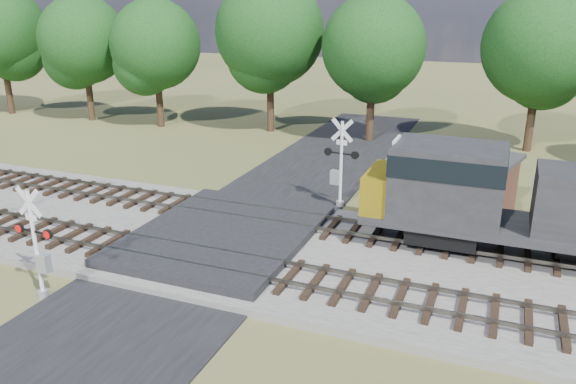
% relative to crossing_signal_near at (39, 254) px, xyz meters
% --- Properties ---
extents(ground, '(160.00, 160.00, 0.00)m').
position_rel_crossing_signal_near_xyz_m(ground, '(3.60, 5.94, -1.69)').
color(ground, '#4E502A').
rests_on(ground, ground).
extents(ballast_bed, '(140.00, 10.00, 0.30)m').
position_rel_crossing_signal_near_xyz_m(ballast_bed, '(13.60, 6.44, -1.54)').
color(ballast_bed, gray).
rests_on(ballast_bed, ground).
extents(road, '(7.00, 60.00, 0.08)m').
position_rel_crossing_signal_near_xyz_m(road, '(3.60, 5.94, -1.65)').
color(road, black).
rests_on(road, ground).
extents(crossing_panel, '(7.00, 9.00, 0.62)m').
position_rel_crossing_signal_near_xyz_m(crossing_panel, '(3.60, 6.44, -1.37)').
color(crossing_panel, '#262628').
rests_on(crossing_panel, ground).
extents(track_near, '(140.00, 2.60, 0.33)m').
position_rel_crossing_signal_near_xyz_m(track_near, '(6.72, 3.94, -1.28)').
color(track_near, black).
rests_on(track_near, ballast_bed).
extents(track_far, '(140.00, 2.60, 0.33)m').
position_rel_crossing_signal_near_xyz_m(track_far, '(6.72, 8.94, -1.28)').
color(track_far, black).
rests_on(track_far, ballast_bed).
extents(crossing_signal_near, '(1.64, 0.35, 4.06)m').
position_rel_crossing_signal_near_xyz_m(crossing_signal_near, '(0.00, 0.00, 0.00)').
color(crossing_signal_near, silver).
rests_on(crossing_signal_near, ground).
extents(crossing_signal_far, '(1.81, 0.42, 4.50)m').
position_rel_crossing_signal_near_xyz_m(crossing_signal_far, '(6.82, 12.53, 0.18)').
color(crossing_signal_far, silver).
rests_on(crossing_signal_far, ground).
extents(equipment_shed, '(5.13, 5.13, 2.86)m').
position_rel_crossing_signal_near_xyz_m(equipment_shed, '(12.73, 13.96, -0.24)').
color(equipment_shed, '#4C2A20').
rests_on(equipment_shed, ground).
extents(treeline, '(82.62, 10.74, 11.66)m').
position_rel_crossing_signal_near_xyz_m(treeline, '(5.83, 26.21, 5.05)').
color(treeline, black).
rests_on(treeline, ground).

